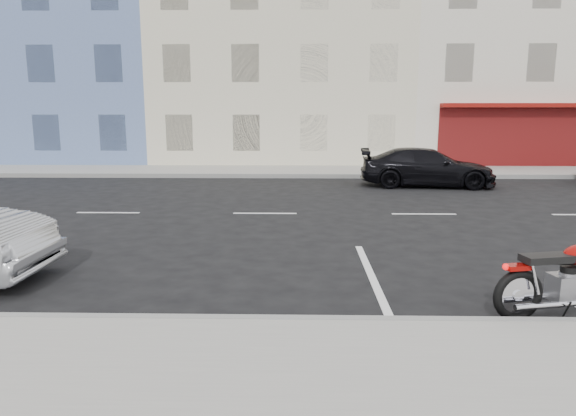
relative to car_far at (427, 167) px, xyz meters
name	(u,v)px	position (x,y,z in m)	size (l,w,h in m)	color
ground	(344,214)	(-3.24, -4.92, -0.66)	(120.00, 120.00, 0.00)	black
sidewalk_far	(207,171)	(-8.24, 3.78, -0.58)	(80.00, 3.40, 0.15)	gray
curb_far	(200,176)	(-8.24, 2.08, -0.58)	(80.00, 0.12, 0.16)	gray
bldg_blue	(65,38)	(-17.24, 11.38, 5.84)	(12.00, 12.00, 13.00)	#5971A5
bldg_cream	(284,51)	(-5.24, 11.38, 5.09)	(12.00, 12.00, 11.50)	beige
bldg_corner	(525,41)	(7.76, 11.38, 5.59)	(14.00, 12.00, 12.50)	beige
car_far	(427,167)	(0.00, 0.00, 0.00)	(1.84, 4.51, 1.31)	black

